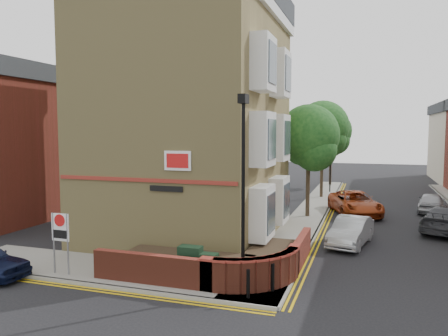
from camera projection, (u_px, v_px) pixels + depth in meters
ground at (183, 298)px, 13.72m from camera, size 120.00×120.00×0.00m
pavement_corner at (113, 271)px, 16.24m from camera, size 13.00×3.00×0.12m
pavement_main at (311, 211)px, 28.21m from camera, size 2.00×32.00×0.12m
kerb_side at (89, 284)px, 14.82m from camera, size 13.00×0.15×0.12m
kerb_main_near at (327, 212)px, 27.90m from camera, size 0.15×32.00×0.12m
yellow_lines_side at (84, 288)px, 14.59m from camera, size 13.00×0.28×0.01m
yellow_lines_main at (331, 213)px, 27.83m from camera, size 0.28×32.00×0.01m
corner_building at (195, 111)px, 21.64m from camera, size 8.95×10.40×13.60m
garden_wall at (211, 274)px, 16.09m from camera, size 6.80×6.00×1.20m
lamppost at (243, 190)px, 14.06m from camera, size 0.25×0.50×6.30m
utility_cabinet_large at (190, 263)px, 14.98m from camera, size 0.80×0.45×1.20m
utility_cabinet_small at (209, 270)px, 14.45m from camera, size 0.55×0.40×1.10m
bollard_near at (248, 284)px, 13.42m from camera, size 0.11×0.11×0.90m
bollard_far at (273, 277)px, 13.99m from camera, size 0.11×0.11×0.90m
zone_sign at (60, 232)px, 15.62m from camera, size 0.72×0.07×2.20m
side_building at (3, 143)px, 25.60m from camera, size 6.40×10.40×9.00m
tree_near at (309, 140)px, 25.96m from camera, size 3.64×3.65×6.70m
tree_mid at (323, 131)px, 33.48m from camera, size 4.03×4.03×7.42m
tree_far at (331, 134)px, 41.07m from camera, size 3.81×3.81×7.00m
traffic_light_assembly at (330, 160)px, 36.36m from camera, size 0.20×0.16×4.20m
silver_car_near at (351, 231)px, 20.07m from camera, size 2.08×4.07×1.28m
red_car_main at (355, 203)px, 27.31m from camera, size 3.90×5.71×1.45m
silver_car_far at (431, 203)px, 27.89m from camera, size 2.06×3.99×1.30m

